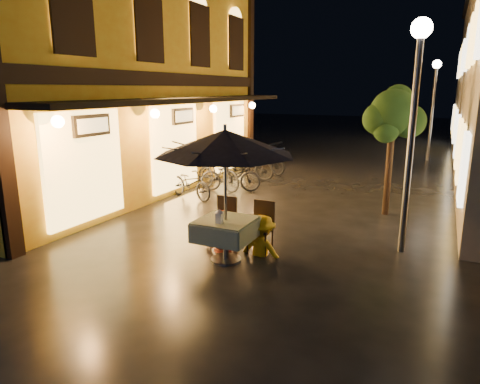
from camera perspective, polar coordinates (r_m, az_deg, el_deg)
The scene contains 17 objects.
ground at distance 7.83m, azimuth -3.49°, elevation -9.29°, with size 90.00×90.00×0.00m, color black.
west_building at distance 13.85m, azimuth -17.16°, elevation 15.77°, with size 5.90×11.40×7.40m.
street_tree at distance 10.89m, azimuth 19.82°, elevation 9.53°, with size 1.43×1.20×3.15m.
streetlamp_near at distance 8.33m, azimuth 22.33°, elevation 11.75°, with size 0.36×0.36×4.23m.
streetlamp_far at distance 20.32m, azimuth 24.46°, elevation 12.04°, with size 0.36×0.36×4.23m.
cafe_table at distance 7.69m, azimuth -1.92°, elevation -5.03°, with size 0.99×0.99×0.78m.
patio_umbrella at distance 7.34m, azimuth -2.02°, elevation 6.59°, with size 2.46×2.46×2.46m.
cafe_chair_left at distance 8.50m, azimuth -2.05°, elevation -3.55°, with size 0.42×0.42×0.97m.
cafe_chair_right at distance 8.18m, azimuth 2.95°, elevation -4.25°, with size 0.42×0.42×0.97m.
table_lantern at distance 7.39m, azimuth -2.78°, elevation -3.12°, with size 0.16×0.16×0.25m.
person_orange at distance 8.22m, azimuth -2.43°, elevation -2.50°, with size 0.75×0.58×1.53m, color #C2422B.
person_yellow at distance 7.96m, azimuth 2.96°, elevation -3.29°, with size 0.95×0.54×1.47m, color yellow.
bicycle_0 at distance 12.20m, azimuth -6.63°, elevation 1.22°, with size 0.60×1.71×0.90m, color black.
bicycle_1 at distance 13.13m, azimuth -2.94°, elevation 2.53°, with size 0.50×1.77×1.06m, color black.
bicycle_2 at distance 13.00m, azimuth -1.28°, elevation 2.21°, with size 0.64×1.83×0.96m, color black.
bicycle_3 at distance 14.61m, azimuth 1.22°, elevation 3.68°, with size 0.50×1.77×1.06m, color black.
bicycle_4 at distance 15.64m, azimuth 3.21°, elevation 4.01°, with size 0.60×1.71×0.90m, color black.
Camera 1 is at (3.50, -6.31, 3.04)m, focal length 32.00 mm.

